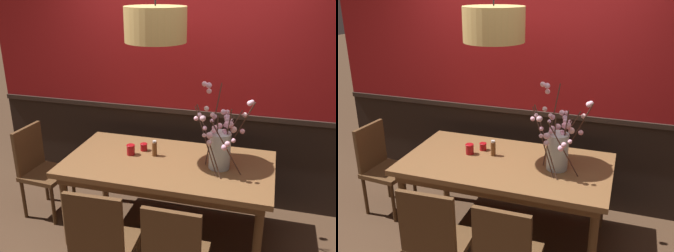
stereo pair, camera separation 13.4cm
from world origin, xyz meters
The scene contains 12 objects.
ground_plane centered at (0.00, 0.00, 0.00)m, with size 24.00×24.00×0.00m, color #4C3321.
back_wall centered at (0.00, 0.78, 1.33)m, with size 4.35×0.14×2.68m.
dining_table centered at (0.00, 0.00, 0.68)m, with size 1.84×0.97×0.76m.
chair_far_side_left centered at (-0.32, 0.90, 0.53)m, with size 0.48×0.42×0.94m.
chair_near_side_left centered at (-0.24, -0.88, 0.52)m, with size 0.45×0.41×0.95m.
chair_head_west_end centered at (-1.36, 0.03, 0.51)m, with size 0.44×0.45×0.92m.
chair_far_side_right centered at (0.23, 0.91, 0.53)m, with size 0.45×0.39×0.95m.
vase_with_blossoms centered at (0.45, 0.02, 0.97)m, with size 0.49×0.52×0.72m.
candle_holder_nearer_center centered at (-0.37, 0.05, 0.81)m, with size 0.08×0.08×0.10m.
candle_holder_nearer_edge centered at (-0.29, 0.17, 0.80)m, with size 0.07×0.07×0.07m.
condiment_bottle centered at (-0.15, 0.09, 0.83)m, with size 0.05×0.05×0.15m.
pendant_lamp centered at (-0.11, 0.04, 1.94)m, with size 0.50×0.50×0.88m.
Camera 1 is at (0.82, -2.89, 2.25)m, focal length 40.16 mm.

